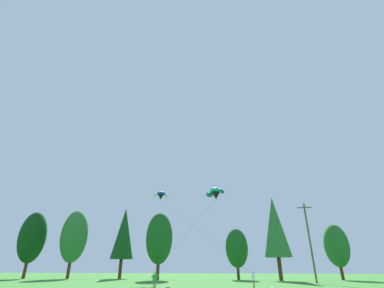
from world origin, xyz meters
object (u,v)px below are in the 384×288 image
(kite_flyer_near, at_px, (155,279))
(parafoil_kite_mid_blue_white, at_px, (161,195))
(parafoil_kite_high_teal, at_px, (215,193))
(kite_flyer_mid, at_px, (253,278))
(utility_pole, at_px, (310,239))

(kite_flyer_near, bearing_deg, parafoil_kite_mid_blue_white, 105.29)
(kite_flyer_near, distance_m, parafoil_kite_high_teal, 15.27)
(kite_flyer_near, relative_size, kite_flyer_mid, 1.00)
(utility_pole, distance_m, kite_flyer_near, 26.26)
(kite_flyer_mid, bearing_deg, parafoil_kite_mid_blue_white, 133.35)
(kite_flyer_near, relative_size, parafoil_kite_high_teal, 0.15)
(kite_flyer_mid, distance_m, parafoil_kite_high_teal, 12.35)
(kite_flyer_mid, relative_size, parafoil_kite_mid_blue_white, 0.10)
(utility_pole, relative_size, kite_flyer_mid, 6.67)
(utility_pole, relative_size, parafoil_kite_mid_blue_white, 0.67)
(utility_pole, bearing_deg, parafoil_kite_high_teal, -148.56)
(utility_pole, relative_size, kite_flyer_near, 6.67)
(parafoil_kite_mid_blue_white, bearing_deg, parafoil_kite_high_teal, -44.59)
(kite_flyer_mid, xyz_separation_m, parafoil_kite_mid_blue_white, (-14.91, 15.80, 13.19))
(parafoil_kite_high_teal, xyz_separation_m, parafoil_kite_mid_blue_white, (-10.88, 10.72, 2.68))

